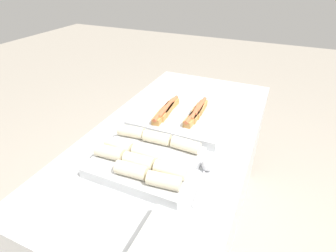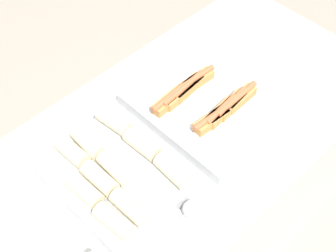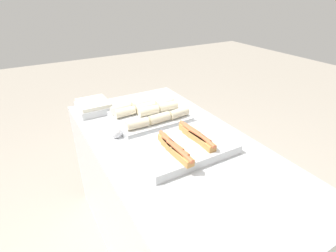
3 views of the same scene
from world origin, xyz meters
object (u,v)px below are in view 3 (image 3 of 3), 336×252
at_px(tray_wraps, 149,115).
at_px(tray_side_front, 94,106).
at_px(serving_spoon_near, 116,133).
at_px(tray_hotdogs, 184,146).

bearing_deg(tray_wraps, tray_side_front, -142.12).
bearing_deg(serving_spoon_near, tray_wraps, 106.56).
bearing_deg(tray_hotdogs, tray_side_front, -160.39).
xyz_separation_m(tray_wraps, serving_spoon_near, (0.08, -0.27, -0.02)).
relative_size(tray_wraps, serving_spoon_near, 1.72).
relative_size(tray_wraps, tray_side_front, 1.83).
bearing_deg(tray_wraps, tray_hotdogs, -0.01).
bearing_deg(tray_hotdogs, serving_spoon_near, -141.83).
height_order(tray_wraps, serving_spoon_near, tray_wraps).
relative_size(tray_hotdogs, tray_wraps, 1.14).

